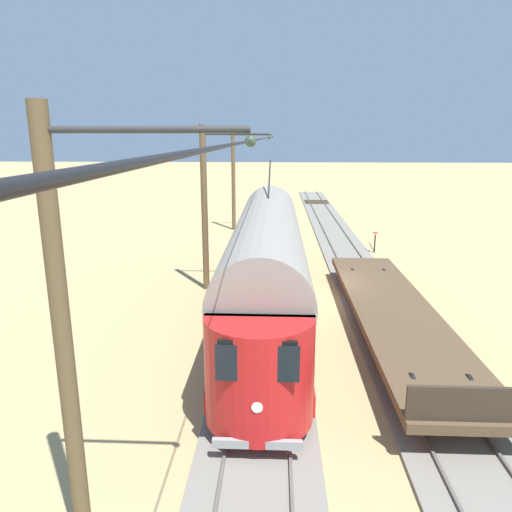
# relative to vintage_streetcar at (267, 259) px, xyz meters

# --- Properties ---
(ground_plane) EXTENTS (220.00, 220.00, 0.00)m
(ground_plane) POSITION_rel_vintage_streetcar_xyz_m (-2.29, -1.43, -2.27)
(ground_plane) COLOR tan
(track_streetcar_siding) EXTENTS (2.80, 80.00, 0.18)m
(track_streetcar_siding) POSITION_rel_vintage_streetcar_xyz_m (-4.57, -1.74, -2.21)
(track_streetcar_siding) COLOR slate
(track_streetcar_siding) RESTS_ON ground
(track_adjacent_siding) EXTENTS (2.80, 80.00, 0.18)m
(track_adjacent_siding) POSITION_rel_vintage_streetcar_xyz_m (0.00, -1.74, -2.21)
(track_adjacent_siding) COLOR slate
(track_adjacent_siding) RESTS_ON ground
(vintage_streetcar) EXTENTS (2.65, 18.20, 5.53)m
(vintage_streetcar) POSITION_rel_vintage_streetcar_xyz_m (0.00, 0.00, 0.00)
(vintage_streetcar) COLOR red
(vintage_streetcar) RESTS_ON ground
(flatcar_adjacent) EXTENTS (2.80, 14.07, 1.60)m
(flatcar_adjacent) POSITION_rel_vintage_streetcar_xyz_m (-4.57, 1.95, -1.41)
(flatcar_adjacent) COLOR brown
(flatcar_adjacent) RESTS_ON ground
(catenary_pole_foreground) EXTENTS (3.09, 0.28, 7.39)m
(catenary_pole_foreground) POSITION_rel_vintage_streetcar_xyz_m (2.78, -17.28, 1.61)
(catenary_pole_foreground) COLOR brown
(catenary_pole_foreground) RESTS_ON ground
(catenary_pole_mid_near) EXTENTS (3.09, 0.28, 7.39)m
(catenary_pole_mid_near) POSITION_rel_vintage_streetcar_xyz_m (2.78, -3.01, 1.61)
(catenary_pole_mid_near) COLOR brown
(catenary_pole_mid_near) RESTS_ON ground
(catenary_pole_mid_far) EXTENTS (3.09, 0.28, 7.39)m
(catenary_pole_mid_far) POSITION_rel_vintage_streetcar_xyz_m (2.78, 11.25, 1.61)
(catenary_pole_mid_far) COLOR brown
(catenary_pole_mid_far) RESTS_ON ground
(overhead_wire_run) EXTENTS (2.88, 46.80, 0.18)m
(overhead_wire_run) POSITION_rel_vintage_streetcar_xyz_m (0.05, 3.31, 4.58)
(overhead_wire_run) COLOR black
(overhead_wire_run) RESTS_ON ground
(switch_stand) EXTENTS (0.50, 0.30, 1.24)m
(switch_stand) POSITION_rel_vintage_streetcar_xyz_m (-6.33, -10.40, -1.56)
(switch_stand) COLOR black
(switch_stand) RESTS_ON ground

